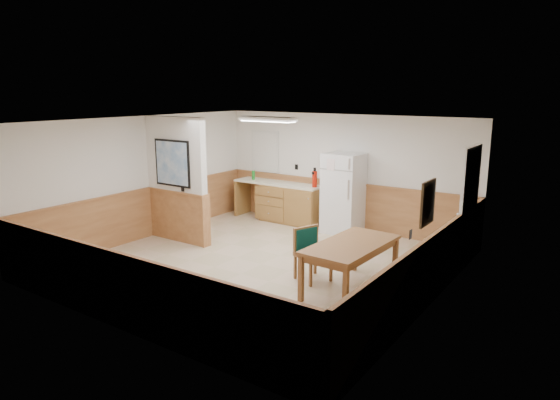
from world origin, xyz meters
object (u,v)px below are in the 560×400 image
Objects in this scene: dining_bench at (409,284)px; fire_extinguisher at (315,179)px; soap_bottle at (253,175)px; dining_chair at (310,249)px; dining_table at (351,249)px; refrigerator at (343,193)px.

fire_extinguisher reaches higher than dining_bench.
dining_chair is at bearing -40.11° from soap_bottle.
soap_bottle is (-4.00, 2.78, 0.36)m from dining_table.
dining_bench is at bearing -2.33° from dining_table.
fire_extinguisher reaches higher than dining_chair.
refrigerator is 7.65× the size of soap_bottle.
soap_bottle is at bearing 161.95° from fire_extinguisher.
dining_chair is (-1.72, 0.14, 0.15)m from dining_bench.
fire_extinguisher is 1.94× the size of soap_bottle.
dining_chair is 4.26m from soap_bottle.
refrigerator is 2.01× the size of dining_chair.
fire_extinguisher is (-3.28, 2.90, 0.75)m from dining_bench.
dining_chair is (0.82, -2.72, -0.36)m from refrigerator.
dining_table is 2.06× the size of dining_chair.
dining_table is 7.83× the size of soap_bottle.
dining_bench is 5.76m from soap_bottle.
soap_bottle is (-4.95, 2.86, 0.67)m from dining_bench.
refrigerator reaches higher than dining_chair.
refrigerator is 3.87m from dining_bench.
dining_chair is (-0.77, 0.06, -0.16)m from dining_table.
refrigerator is 0.98× the size of dining_table.
dining_table is at bearing 177.67° from dining_bench.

